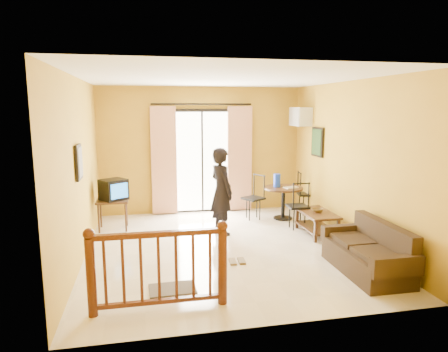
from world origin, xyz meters
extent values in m
plane|color=beige|center=(0.00, 0.00, 0.00)|extent=(5.00, 5.00, 0.00)
plane|color=white|center=(0.00, 0.00, 2.80)|extent=(5.00, 5.00, 0.00)
plane|color=#B78C23|center=(0.00, 2.50, 1.40)|extent=(4.50, 0.00, 4.50)
plane|color=#B78C23|center=(0.00, -2.50, 1.40)|extent=(4.50, 0.00, 4.50)
plane|color=#B78C23|center=(-2.25, 0.00, 1.40)|extent=(0.00, 5.00, 5.00)
plane|color=#B78C23|center=(2.25, 0.00, 1.40)|extent=(0.00, 5.00, 5.00)
cube|color=black|center=(0.00, 2.48, 1.15)|extent=(1.34, 0.03, 2.34)
cube|color=white|center=(0.00, 2.45, 1.15)|extent=(1.20, 0.04, 2.20)
cube|color=black|center=(0.00, 2.43, 1.15)|extent=(0.04, 0.02, 2.20)
cube|color=beige|center=(-0.85, 2.40, 1.20)|extent=(0.55, 0.08, 2.35)
cube|color=beige|center=(0.85, 2.40, 1.20)|extent=(0.55, 0.08, 2.35)
cylinder|color=black|center=(0.00, 2.40, 2.42)|extent=(2.20, 0.04, 0.04)
cube|color=black|center=(-1.90, 1.45, 0.57)|extent=(0.59, 0.50, 0.04)
cylinder|color=black|center=(-2.15, 1.25, 0.29)|extent=(0.04, 0.04, 0.57)
cylinder|color=black|center=(-1.65, 1.25, 0.29)|extent=(0.04, 0.04, 0.57)
cylinder|color=black|center=(-2.15, 1.64, 0.29)|extent=(0.04, 0.04, 0.57)
cylinder|color=black|center=(-1.65, 1.64, 0.29)|extent=(0.04, 0.04, 0.57)
cube|color=black|center=(-1.87, 1.45, 0.79)|extent=(0.59, 0.58, 0.40)
cube|color=blue|center=(-1.75, 1.28, 0.79)|extent=(0.30, 0.22, 0.28)
cube|color=black|center=(-2.22, -0.20, 1.55)|extent=(0.04, 0.42, 0.52)
cube|color=#56524A|center=(-2.19, -0.20, 1.55)|extent=(0.01, 0.34, 0.44)
cylinder|color=black|center=(1.59, 1.52, 0.67)|extent=(0.82, 0.82, 0.04)
cylinder|color=black|center=(1.59, 1.52, 0.33)|extent=(0.08, 0.08, 0.67)
cylinder|color=black|center=(1.59, 1.52, 0.01)|extent=(0.40, 0.40, 0.03)
cylinder|color=#1636D1|center=(1.47, 1.59, 0.82)|extent=(0.15, 0.15, 0.28)
cube|color=beige|center=(1.72, 1.42, 0.70)|extent=(0.32, 0.24, 0.02)
cube|color=silver|center=(2.10, 1.95, 2.15)|extent=(0.30, 0.60, 0.40)
cube|color=gray|center=(1.95, 1.95, 2.15)|extent=(0.02, 0.56, 0.36)
cube|color=black|center=(2.22, 1.30, 1.65)|extent=(0.04, 0.50, 0.60)
cube|color=black|center=(2.19, 1.30, 1.65)|extent=(0.01, 0.42, 0.52)
cube|color=black|center=(1.85, 0.39, 0.41)|extent=(0.54, 0.97, 0.04)
cube|color=black|center=(1.85, 0.39, 0.13)|extent=(0.50, 0.93, 0.03)
cube|color=black|center=(1.63, -0.04, 0.20)|extent=(0.05, 0.05, 0.41)
cube|color=black|center=(2.07, -0.04, 0.20)|extent=(0.05, 0.05, 0.41)
cube|color=black|center=(1.63, 0.82, 0.20)|extent=(0.05, 0.05, 0.41)
cube|color=black|center=(2.07, 0.82, 0.20)|extent=(0.05, 0.05, 0.41)
imported|color=brown|center=(1.85, 0.39, 0.46)|extent=(0.25, 0.25, 0.06)
cube|color=black|center=(1.80, -1.40, 0.18)|extent=(0.71, 1.42, 0.35)
cube|color=black|center=(2.06, -1.40, 0.49)|extent=(0.16, 1.41, 0.49)
cube|color=black|center=(1.80, -2.09, 0.37)|extent=(0.71, 0.14, 0.26)
cube|color=black|center=(1.80, -0.71, 0.37)|extent=(0.71, 0.14, 0.26)
cube|color=black|center=(1.76, -1.71, 0.38)|extent=(0.49, 0.58, 0.09)
cube|color=black|center=(1.76, -1.09, 0.38)|extent=(0.49, 0.58, 0.09)
imported|color=black|center=(0.11, 0.79, 0.81)|extent=(0.56, 0.69, 1.62)
cylinder|color=#471E0F|center=(-1.90, -1.90, 0.46)|extent=(0.11, 0.11, 0.92)
cylinder|color=#471E0F|center=(-0.40, -1.90, 0.46)|extent=(0.11, 0.11, 0.92)
sphere|color=#471E0F|center=(-1.90, -1.90, 0.97)|extent=(0.13, 0.13, 0.13)
sphere|color=#471E0F|center=(-0.40, -1.90, 0.97)|extent=(0.13, 0.13, 0.13)
cube|color=#471E0F|center=(-1.15, -1.90, 0.92)|extent=(1.55, 0.08, 0.06)
cube|color=#471E0F|center=(-1.15, -1.90, 0.10)|extent=(1.55, 0.06, 0.05)
cube|color=#4E463E|center=(-0.97, -1.41, 0.01)|extent=(0.61, 0.42, 0.02)
cube|color=brown|center=(0.00, -0.66, 0.01)|extent=(0.12, 0.26, 0.03)
cube|color=brown|center=(0.14, -0.66, 0.01)|extent=(0.12, 0.26, 0.03)
camera|label=1|loc=(-1.28, -6.32, 2.33)|focal=32.00mm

